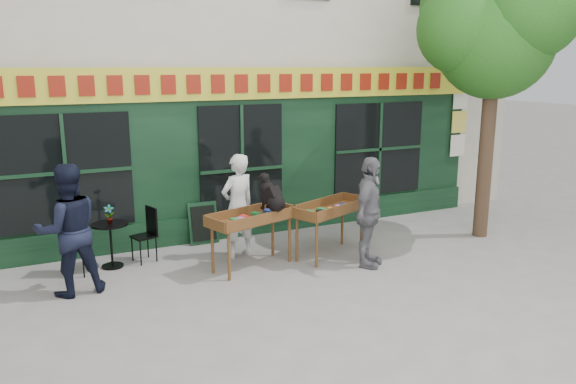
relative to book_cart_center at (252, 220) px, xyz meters
name	(u,v)px	position (x,y,z in m)	size (l,w,h in m)	color
ground	(294,274)	(0.50, -0.57, -0.82)	(80.00, 80.00, 0.00)	slate
street_tree	(495,23)	(4.84, -0.21, 3.29)	(3.05, 2.90, 5.60)	#382619
book_cart_center	(252,220)	(0.00, 0.00, 0.00)	(1.62, 1.04, 0.99)	brown
dog	(272,191)	(0.35, -0.05, 0.47)	(0.34, 0.60, 0.60)	black
woman	(238,206)	(0.00, 0.65, 0.10)	(0.67, 0.44, 1.84)	silver
book_cart_right	(331,211)	(1.49, -0.02, 0.00)	(1.62, 1.14, 0.99)	brown
man_right	(369,212)	(1.79, -0.77, 0.11)	(1.10, 0.46, 1.87)	#5D5D62
bistro_table	(111,236)	(-2.13, 1.03, -0.28)	(0.60, 0.60, 0.76)	black
bistro_chair_left	(71,241)	(-2.76, 0.97, -0.26)	(0.49, 0.49, 0.95)	black
bistro_chair_right	(148,230)	(-1.50, 1.10, -0.26)	(0.45, 0.45, 0.95)	black
potted_plant	(109,214)	(-2.13, 1.03, 0.10)	(0.17, 0.11, 0.32)	gray
man_left	(68,230)	(-2.83, 0.13, 0.16)	(0.96, 0.74, 1.97)	black
chalkboard	(204,223)	(-0.35, 1.62, -0.42)	(0.56, 0.20, 0.79)	black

